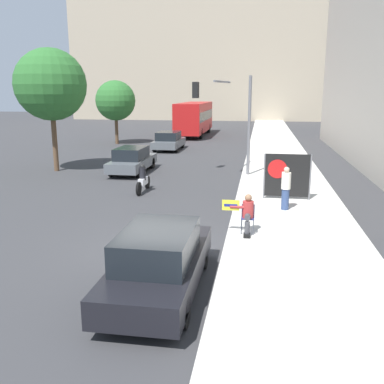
% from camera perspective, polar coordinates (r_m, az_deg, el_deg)
% --- Properties ---
extents(ground_plane, '(160.00, 160.00, 0.00)m').
position_cam_1_polar(ground_plane, '(12.39, -3.70, -7.85)').
color(ground_plane, '#38383A').
extents(sidewalk_curb, '(4.23, 90.00, 0.17)m').
position_cam_1_polar(sidewalk_curb, '(26.65, 11.57, 3.54)').
color(sidewalk_curb, beige).
rests_on(sidewalk_curb, ground_plane).
extents(building_backdrop_far, '(52.00, 12.00, 32.67)m').
position_cam_1_polar(building_backdrop_far, '(74.43, 5.90, 22.37)').
color(building_backdrop_far, tan).
rests_on(building_backdrop_far, ground_plane).
extents(seated_protester, '(1.00, 0.77, 1.22)m').
position_cam_1_polar(seated_protester, '(13.25, 7.35, -2.74)').
color(seated_protester, '#474C56').
rests_on(seated_protester, sidewalk_curb).
extents(jogger_on_sidewalk, '(0.34, 0.34, 1.61)m').
position_cam_1_polar(jogger_on_sidewalk, '(16.14, 12.39, 0.51)').
color(jogger_on_sidewalk, '#334775').
rests_on(jogger_on_sidewalk, sidewalk_curb).
extents(protest_banner, '(1.88, 0.06, 1.85)m').
position_cam_1_polar(protest_banner, '(17.72, 12.51, 2.17)').
color(protest_banner, slate).
rests_on(protest_banner, sidewalk_curb).
extents(traffic_light_pole, '(3.14, 2.91, 5.08)m').
position_cam_1_polar(traffic_light_pole, '(22.79, 4.74, 11.14)').
color(traffic_light_pole, slate).
rests_on(traffic_light_pole, sidewalk_curb).
extents(parked_car_curbside, '(1.78, 4.64, 1.53)m').
position_cam_1_polar(parked_car_curbside, '(9.72, -4.37, -9.16)').
color(parked_car_curbside, black).
rests_on(parked_car_curbside, ground_plane).
extents(car_on_road_nearest, '(1.71, 4.61, 1.43)m').
position_cam_1_polar(car_on_road_nearest, '(24.28, -7.97, 4.27)').
color(car_on_road_nearest, '#565B60').
rests_on(car_on_road_nearest, ground_plane).
extents(car_on_road_midblock, '(1.87, 4.40, 1.44)m').
position_cam_1_polar(car_on_road_midblock, '(33.54, -3.11, 6.83)').
color(car_on_road_midblock, '#565B60').
rests_on(car_on_road_midblock, ground_plane).
extents(city_bus_on_road, '(2.53, 10.38, 3.35)m').
position_cam_1_polar(city_bus_on_road, '(44.68, 0.32, 9.99)').
color(city_bus_on_road, red).
rests_on(city_bus_on_road, ground_plane).
extents(motorcycle_on_road, '(0.28, 2.06, 1.27)m').
position_cam_1_polar(motorcycle_on_road, '(19.49, -6.56, 1.59)').
color(motorcycle_on_road, silver).
rests_on(motorcycle_on_road, ground_plane).
extents(street_tree_near_curb, '(3.94, 3.94, 6.80)m').
position_cam_1_polar(street_tree_near_curb, '(25.50, -18.33, 13.41)').
color(street_tree_near_curb, brown).
rests_on(street_tree_near_curb, ground_plane).
extents(street_tree_midblock, '(3.39, 3.39, 5.40)m').
position_cam_1_polar(street_tree_midblock, '(37.88, -10.17, 11.90)').
color(street_tree_midblock, brown).
rests_on(street_tree_midblock, ground_plane).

